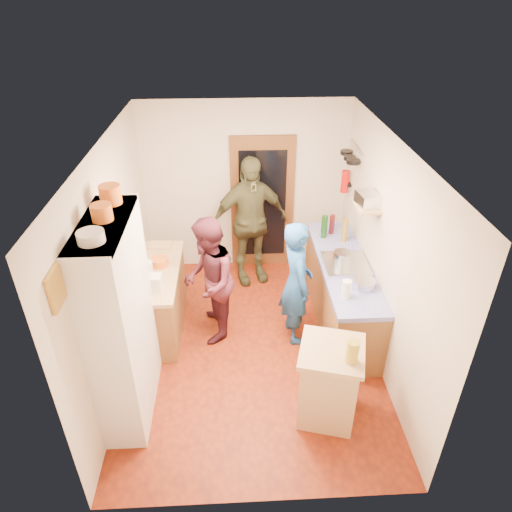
{
  "coord_description": "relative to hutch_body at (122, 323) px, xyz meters",
  "views": [
    {
      "loc": [
        -0.17,
        -4.31,
        3.97
      ],
      "look_at": [
        0.06,
        0.15,
        1.24
      ],
      "focal_mm": 32.0,
      "sensor_mm": 36.0,
      "label": 1
    }
  ],
  "objects": [
    {
      "name": "hutch_top_shelf",
      "position": [
        0.0,
        0.0,
        1.08
      ],
      "size": [
        0.4,
        1.14,
        0.04
      ],
      "primitive_type": "cube",
      "color": "silver",
      "rests_on": "hutch_body"
    },
    {
      "name": "person_back",
      "position": [
        1.35,
        2.35,
        -0.13
      ],
      "size": [
        1.23,
        0.78,
        1.95
      ],
      "primitive_type": "imported",
      "rotation": [
        0.0,
        0.0,
        0.28
      ],
      "color": "#3F3F25",
      "rests_on": "ground"
    },
    {
      "name": "hutch_body",
      "position": [
        0.0,
        0.0,
        0.0
      ],
      "size": [
        0.4,
        1.2,
        2.2
      ],
      "primitive_type": "cube",
      "color": "silver",
      "rests_on": "ground"
    },
    {
      "name": "person_left",
      "position": [
        0.82,
        1.12,
        -0.28
      ],
      "size": [
        0.63,
        0.81,
        1.65
      ],
      "primitive_type": "imported",
      "rotation": [
        0.0,
        0.0,
        -1.56
      ],
      "color": "#481B27",
      "rests_on": "ground"
    },
    {
      "name": "bottle_b",
      "position": [
        2.48,
        2.08,
        -0.06
      ],
      "size": [
        0.07,
        0.07,
        0.28
      ],
      "primitive_type": "cylinder",
      "rotation": [
        0.0,
        0.0,
        0.05
      ],
      "color": "#591419",
      "rests_on": "right_counter_top"
    },
    {
      "name": "pan_hang_c",
      "position": [
        2.7,
        2.55,
        0.81
      ],
      "size": [
        0.17,
        0.17,
        0.05
      ],
      "primitive_type": "cylinder",
      "color": "black",
      "rests_on": "pan_rail"
    },
    {
      "name": "paper_towel",
      "position": [
        2.35,
        0.57,
        -0.09
      ],
      "size": [
        0.13,
        0.13,
        0.22
      ],
      "primitive_type": "cylinder",
      "rotation": [
        0.0,
        0.0,
        -0.29
      ],
      "color": "white",
      "rests_on": "right_counter_top"
    },
    {
      "name": "bottle_c",
      "position": [
        2.61,
        1.85,
        -0.04
      ],
      "size": [
        0.1,
        0.1,
        0.32
      ],
      "primitive_type": "cylinder",
      "rotation": [
        0.0,
        0.0,
        0.24
      ],
      "color": "olive",
      "rests_on": "right_counter_top"
    },
    {
      "name": "person_hob",
      "position": [
        1.89,
        0.98,
        -0.29
      ],
      "size": [
        0.47,
        0.64,
        1.63
      ],
      "primitive_type": "imported",
      "rotation": [
        0.0,
        0.0,
        1.71
      ],
      "color": "#1D5098",
      "rests_on": "ground"
    },
    {
      "name": "oil_jar",
      "position": [
        2.18,
        -0.44,
        -0.07
      ],
      "size": [
        0.15,
        0.15,
        0.24
      ],
      "primitive_type": "cylinder",
      "rotation": [
        0.0,
        0.0,
        -0.27
      ],
      "color": "#AD9E2D",
      "rests_on": "island_top"
    },
    {
      "name": "toaster",
      "position": [
        0.15,
        0.84,
        -0.11
      ],
      "size": [
        0.25,
        0.17,
        0.18
      ],
      "primitive_type": "cube",
      "rotation": [
        0.0,
        0.0,
        -0.03
      ],
      "color": "white",
      "rests_on": "left_counter_top"
    },
    {
      "name": "pan_hang_a",
      "position": [
        2.7,
        2.15,
        0.82
      ],
      "size": [
        0.18,
        0.18,
        0.05
      ],
      "primitive_type": "cylinder",
      "color": "black",
      "rests_on": "pan_rail"
    },
    {
      "name": "wall_front",
      "position": [
        1.3,
        -1.21,
        0.2
      ],
      "size": [
        3.0,
        0.02,
        2.6
      ],
      "primitive_type": "cube",
      "color": "beige",
      "rests_on": "ground"
    },
    {
      "name": "ceiling",
      "position": [
        1.3,
        0.8,
        1.51
      ],
      "size": [
        3.0,
        4.0,
        0.02
      ],
      "primitive_type": "cube",
      "color": "silver",
      "rests_on": "ground"
    },
    {
      "name": "wall_left",
      "position": [
        -0.21,
        0.8,
        0.2
      ],
      "size": [
        0.02,
        4.0,
        2.6
      ],
      "primitive_type": "cube",
      "color": "beige",
      "rests_on": "ground"
    },
    {
      "name": "door_glass",
      "position": [
        1.55,
        2.74,
        -0.05
      ],
      "size": [
        0.7,
        0.02,
        1.7
      ],
      "primitive_type": "cube",
      "color": "black",
      "rests_on": "door_frame"
    },
    {
      "name": "right_counter_base",
      "position": [
        2.5,
        1.3,
        -0.68
      ],
      "size": [
        0.6,
        2.2,
        0.84
      ],
      "primitive_type": "cube",
      "color": "brown",
      "rests_on": "ground"
    },
    {
      "name": "fire_extinguisher",
      "position": [
        2.71,
        2.5,
        0.4
      ],
      "size": [
        0.11,
        0.11,
        0.32
      ],
      "primitive_type": "cylinder",
      "color": "red",
      "rests_on": "wall_right"
    },
    {
      "name": "wall_shelf",
      "position": [
        2.67,
        1.25,
        0.6
      ],
      "size": [
        0.26,
        0.42,
        0.03
      ],
      "primitive_type": "cube",
      "color": "tan",
      "rests_on": "wall_right"
    },
    {
      "name": "wall_right",
      "position": [
        2.81,
        0.8,
        0.2
      ],
      "size": [
        0.02,
        4.0,
        2.6
      ],
      "primitive_type": "cube",
      "color": "beige",
      "rests_on": "ground"
    },
    {
      "name": "right_counter_top",
      "position": [
        2.5,
        1.3,
        -0.23
      ],
      "size": [
        0.62,
        2.22,
        0.06
      ],
      "primitive_type": "cube",
      "color": "#191DAC",
      "rests_on": "right_counter_base"
    },
    {
      "name": "pot_on_hob",
      "position": [
        2.45,
        1.25,
        -0.09
      ],
      "size": [
        0.22,
        0.22,
        0.14
      ],
      "primitive_type": "cylinder",
      "color": "silver",
      "rests_on": "hob"
    },
    {
      "name": "picture_frame",
      "position": [
        -0.18,
        -0.75,
        0.95
      ],
      "size": [
        0.03,
        0.25,
        0.3
      ],
      "primitive_type": "cube",
      "color": "gold",
      "rests_on": "wall_left"
    },
    {
      "name": "pan_hang_b",
      "position": [
        2.7,
        2.35,
        0.8
      ],
      "size": [
        0.16,
        0.16,
        0.05
      ],
      "primitive_type": "cylinder",
      "color": "black",
      "rests_on": "pan_rail"
    },
    {
      "name": "left_counter_base",
      "position": [
        0.1,
        1.25,
        -0.68
      ],
      "size": [
        0.6,
        1.4,
        0.85
      ],
      "primitive_type": "cube",
      "color": "brown",
      "rests_on": "ground"
    },
    {
      "name": "wall_back",
      "position": [
        1.3,
        2.81,
        0.2
      ],
      "size": [
        3.0,
        0.02,
        2.6
      ],
      "primitive_type": "cube",
      "color": "beige",
      "rests_on": "ground"
    },
    {
      "name": "mixing_bowl",
      "position": [
        2.6,
        0.75,
        -0.15
      ],
      "size": [
        0.26,
        0.26,
        0.1
      ],
      "primitive_type": "cylinder",
      "rotation": [
        0.0,
        0.0,
        0.01
      ],
      "color": "silver",
      "rests_on": "right_counter_top"
    },
    {
      "name": "cutting_board",
      "position": [
        2.0,
        -0.21,
        -0.21
      ],
      "size": [
        0.41,
        0.36,
        0.02
      ],
      "primitive_type": "cube",
      "rotation": [
        0.0,
        0.0,
        -0.27
      ],
      "color": "white",
      "rests_on": "island_top"
    },
    {
      "name": "hob",
      "position": [
        2.5,
        1.23,
        -0.18
      ],
      "size": [
        0.55,
        0.58,
        0.04
      ],
      "primitive_type": "cube",
      "color": "silver",
      "rests_on": "right_counter_top"
    },
    {
      "name": "plate_stack",
      "position": [
        0.0,
        -0.34,
        1.14
      ],
      "size": [
        0.21,
        0.21,
        0.09
      ],
      "primitive_type": "cylinder",
      "color": "white",
      "rests_on": "hutch_top_shelf"
    },
    {
      "name": "ext_bracket",
      "position": [
        2.77,
        2.5,
        0.35
      ],
      "size": [
        0.06,
        0.1,
        0.04
      ],
      "primitive_type": "cube",
      "color": "black",
      "rests_on": "wall_right"
    },
    {
      "name": "chopping_board",
      "position": [
        0.12,
        1.84,
        -0.19
      ],
      "size": [
        0.31,
        0.24,
        0.02
      ],
      "primitive_type": "cube",
      "rotation": [
        0.0,
        0.0,
        -0.06
      ],
      "color": "tan",
      "rests_on": "left_counter_top"
    },
    {
      "name": "floor",
      "position": [
        1.3,
        0.8,
        -1.11
      ],
      "size": [
        3.0,
        4.0,
        0.02
      ],
      "primitive_type": "cube",
      "color": "maroon",
      "rests_on": "ground"
    },
    {
      "name": "radio",
      "position": [
        2.67,
        1.25,
        0.69
      ],
      "size": [
        0.26,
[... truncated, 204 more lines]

